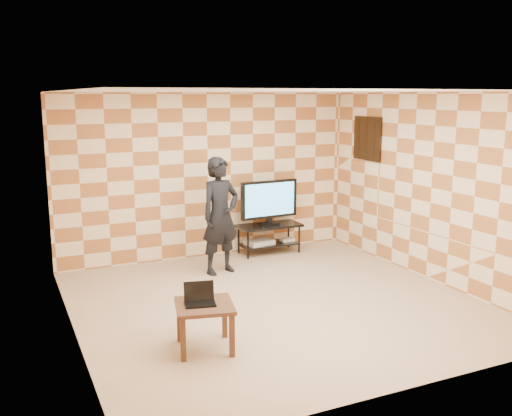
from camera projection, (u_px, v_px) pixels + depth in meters
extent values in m
plane|color=tan|center=(275.00, 303.00, 7.42)|extent=(5.00, 5.00, 0.00)
cube|color=beige|center=(208.00, 176.00, 9.38)|extent=(5.00, 0.02, 2.70)
cube|color=beige|center=(406.00, 248.00, 4.93)|extent=(5.00, 0.02, 2.70)
cube|color=beige|center=(69.00, 218.00, 6.13)|extent=(0.02, 5.00, 2.70)
cube|color=beige|center=(431.00, 188.00, 8.18)|extent=(0.02, 5.00, 2.70)
cube|color=white|center=(277.00, 91.00, 6.89)|extent=(5.00, 5.00, 0.02)
cube|color=black|center=(367.00, 139.00, 9.43)|extent=(0.04, 0.72, 0.72)
cube|color=black|center=(367.00, 139.00, 9.43)|extent=(0.04, 0.03, 0.68)
cube|color=black|center=(367.00, 139.00, 9.43)|extent=(0.04, 0.68, 0.03)
cube|color=black|center=(269.00, 226.00, 9.67)|extent=(1.09, 0.49, 0.04)
cube|color=black|center=(269.00, 244.00, 9.73)|extent=(0.98, 0.44, 0.03)
cylinder|color=black|center=(248.00, 244.00, 9.34)|extent=(0.03, 0.03, 0.50)
cylinder|color=black|center=(239.00, 239.00, 9.69)|extent=(0.03, 0.03, 0.50)
cylinder|color=black|center=(299.00, 238.00, 9.74)|extent=(0.03, 0.03, 0.50)
cylinder|color=black|center=(288.00, 234.00, 10.08)|extent=(0.03, 0.03, 0.50)
cube|color=black|center=(269.00, 224.00, 9.66)|extent=(0.32, 0.22, 0.03)
cube|color=black|center=(269.00, 220.00, 9.65)|extent=(0.08, 0.06, 0.09)
cube|color=black|center=(269.00, 199.00, 9.58)|extent=(1.04, 0.13, 0.64)
cube|color=#45B0E5|center=(270.00, 199.00, 9.55)|extent=(0.93, 0.06, 0.55)
cube|color=#B6B6B9|center=(259.00, 242.00, 9.65)|extent=(0.50, 0.40, 0.08)
cube|color=silver|center=(287.00, 240.00, 9.87)|extent=(0.23, 0.17, 0.05)
cube|color=#3D2614|center=(204.00, 306.00, 5.98)|extent=(0.72, 0.72, 0.04)
cube|color=#3D2614|center=(183.00, 340.00, 5.74)|extent=(0.07, 0.07, 0.46)
cube|color=#3D2614|center=(179.00, 321.00, 6.22)|extent=(0.07, 0.07, 0.46)
cube|color=#3D2614|center=(232.00, 336.00, 5.84)|extent=(0.07, 0.07, 0.46)
cube|color=#3D2614|center=(225.00, 317.00, 6.32)|extent=(0.07, 0.07, 0.46)
cube|color=black|center=(200.00, 304.00, 5.96)|extent=(0.36, 0.29, 0.02)
cube|color=black|center=(199.00, 291.00, 6.05)|extent=(0.32, 0.13, 0.20)
imported|color=black|center=(220.00, 216.00, 8.52)|extent=(0.73, 0.57, 1.77)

